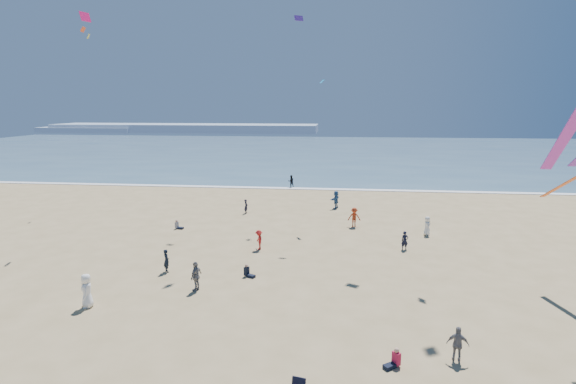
# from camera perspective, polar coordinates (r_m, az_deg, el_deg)

# --- Properties ---
(ocean) EXTENTS (220.00, 100.00, 0.06)m
(ocean) POSITION_cam_1_polar(r_m,az_deg,el_deg) (108.83, 4.27, 5.19)
(ocean) COLOR #476B84
(ocean) RESTS_ON ground
(surf_line) EXTENTS (220.00, 1.20, 0.08)m
(surf_line) POSITION_cam_1_polar(r_m,az_deg,el_deg) (59.36, 2.21, 0.42)
(surf_line) COLOR white
(surf_line) RESTS_ON ground
(headland_far) EXTENTS (110.00, 20.00, 3.20)m
(headland_far) POSITION_cam_1_polar(r_m,az_deg,el_deg) (194.43, -12.86, 7.93)
(headland_far) COLOR #7A8EA8
(headland_far) RESTS_ON ground
(headland_near) EXTENTS (40.00, 14.00, 2.00)m
(headland_near) POSITION_cam_1_polar(r_m,az_deg,el_deg) (206.80, -23.92, 7.27)
(headland_near) COLOR #7A8EA8
(headland_near) RESTS_ON ground
(standing_flyers) EXTENTS (30.47, 53.84, 1.89)m
(standing_flyers) POSITION_cam_1_polar(r_m,az_deg,el_deg) (32.24, 5.84, -7.18)
(standing_flyers) COLOR #39459E
(standing_flyers) RESTS_ON ground
(seated_group) EXTENTS (17.87, 28.98, 0.84)m
(seated_group) POSITION_cam_1_polar(r_m,az_deg,el_deg) (23.82, -3.66, -15.08)
(seated_group) COLOR silver
(seated_group) RESTS_ON ground
(kites_aloft) EXTENTS (42.38, 38.12, 26.65)m
(kites_aloft) POSITION_cam_1_polar(r_m,az_deg,el_deg) (27.63, 15.07, 18.91)
(kites_aloft) COLOR white
(kites_aloft) RESTS_ON ground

